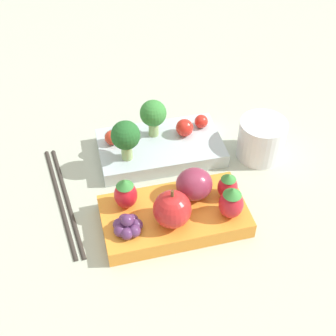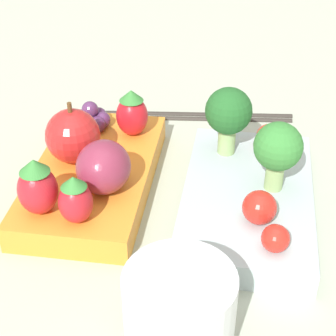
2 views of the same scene
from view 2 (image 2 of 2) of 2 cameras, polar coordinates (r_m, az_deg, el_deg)
The scene contains 16 objects.
ground_plane at distance 0.49m, azimuth -0.06°, elevation -2.85°, with size 4.00×4.00×0.00m, color #ADB7A3.
bento_box_savoury at distance 0.47m, azimuth 8.04°, elevation -3.24°, with size 0.19×0.11×0.02m.
bento_box_fruit at distance 0.49m, azimuth -7.65°, elevation -1.07°, with size 0.19×0.11×0.02m.
broccoli_floret_0 at distance 0.44m, azimuth 11.08°, elevation 1.63°, with size 0.04×0.04×0.06m.
broccoli_floret_1 at distance 0.49m, azimuth 6.17°, elevation 5.55°, with size 0.04×0.04×0.06m.
cherry_tomato_0 at distance 0.52m, azimuth 10.14°, elevation 3.24°, with size 0.02×0.02×0.02m.
cherry_tomato_1 at distance 0.40m, azimuth 10.87°, elevation -7.04°, with size 0.02×0.02×0.02m.
cherry_tomato_2 at distance 0.42m, azimuth 9.28°, elevation -3.98°, with size 0.03×0.03×0.03m.
apple at distance 0.49m, azimuth -9.65°, elevation 3.23°, with size 0.05×0.05×0.06m.
strawberry_0 at distance 0.43m, azimuth -13.14°, elevation -1.89°, with size 0.03×0.03×0.05m.
strawberry_1 at distance 0.42m, azimuth -9.39°, elevation -3.20°, with size 0.03×0.03×0.04m.
strawberry_2 at distance 0.52m, azimuth -3.69°, elevation 5.57°, with size 0.03×0.03×0.05m.
plum at distance 0.45m, azimuth -6.58°, elevation 0.10°, with size 0.05×0.04×0.04m.
grape_cluster at distance 0.54m, azimuth -7.85°, elevation 4.99°, with size 0.04×0.04×0.03m.
drinking_cup at distance 0.35m, azimuth 1.14°, elevation -14.53°, with size 0.07×0.07×0.06m.
chopsticks_pair at distance 0.60m, azimuth 2.58°, elevation 5.43°, with size 0.05×0.21×0.01m.
Camera 2 is at (0.38, 0.08, 0.30)m, focal length 60.00 mm.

